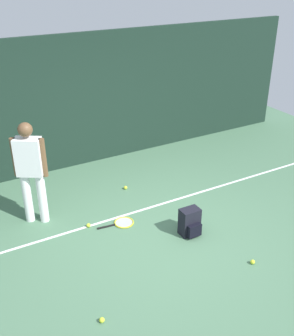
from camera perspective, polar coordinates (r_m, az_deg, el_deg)
The scene contains 10 objects.
ground_plane at distance 6.46m, azimuth 1.76°, elevation -9.35°, with size 12.00×12.00×0.00m, color #4C7556.
back_fence at distance 8.31m, azimuth -8.94°, elevation 9.05°, with size 10.00×0.10×2.63m, color #192D23.
court_line at distance 7.02m, azimuth -1.52°, elevation -6.06°, with size 9.00×0.05×0.00m, color white.
tennis_player at distance 6.57m, azimuth -15.82°, elevation 0.06°, with size 0.46×0.40×1.70m.
tennis_racket at distance 6.73m, azimuth -3.44°, elevation -7.59°, with size 0.63×0.36×0.03m.
backpack at distance 6.41m, azimuth 5.98°, elevation -7.51°, with size 0.30×0.28×0.44m.
tennis_ball_near_player at distance 5.19m, azimuth -6.26°, elevation -20.18°, with size 0.07×0.07×0.07m, color #CCE033.
tennis_ball_by_fence at distance 6.10m, azimuth 14.41°, elevation -12.47°, with size 0.07×0.07×0.07m, color #CCE033.
tennis_ball_mid_court at distance 7.67m, azimuth -2.99°, elevation -2.72°, with size 0.07×0.07×0.07m, color #CCE033.
tennis_ball_far_left at distance 6.69m, azimuth -8.11°, elevation -7.86°, with size 0.07×0.07×0.07m, color #CCE033.
Camera 1 is at (-2.73, -4.44, 3.82)m, focal length 44.06 mm.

